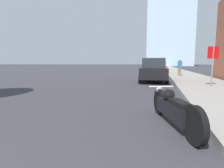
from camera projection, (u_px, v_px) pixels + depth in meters
The scene contains 7 objects.
sidewalk at pixel (173, 69), 36.80m from camera, with size 3.46×240.00×0.15m.
motorcycle at pixel (172, 108), 3.74m from camera, with size 0.99×2.35×0.77m.
parked_car_black at pixel (153, 70), 12.48m from camera, with size 2.02×3.93×1.69m.
parked_car_red at pixel (160, 67), 22.30m from camera, with size 1.82×4.03×1.62m.
parked_car_white at pixel (158, 66), 32.72m from camera, with size 2.05×4.26×1.73m.
stop_sign at pixel (213, 59), 8.72m from camera, with size 0.57×0.26×2.02m.
pedestrian at pixel (180, 67), 16.53m from camera, with size 0.36×0.23×1.63m.
Camera 1 is at (2.95, 1.02, 1.34)m, focal length 28.00 mm.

